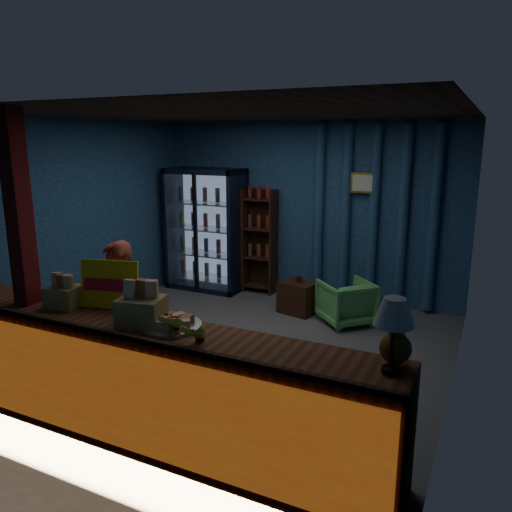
{
  "coord_description": "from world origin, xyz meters",
  "views": [
    {
      "loc": [
        2.54,
        -4.75,
        2.34
      ],
      "look_at": [
        0.32,
        -0.2,
        1.15
      ],
      "focal_mm": 35.0,
      "sensor_mm": 36.0,
      "label": 1
    }
  ],
  "objects_px": {
    "pastry_tray": "(171,324)",
    "table_lamp": "(394,315)",
    "shopkeeper": "(120,318)",
    "green_chair": "(346,302)"
  },
  "relations": [
    {
      "from": "green_chair",
      "to": "pastry_tray",
      "type": "distance_m",
      "value": 3.22
    },
    {
      "from": "pastry_tray",
      "to": "table_lamp",
      "type": "xyz_separation_m",
      "value": [
        1.65,
        -0.04,
        0.35
      ]
    },
    {
      "from": "shopkeeper",
      "to": "pastry_tray",
      "type": "xyz_separation_m",
      "value": [
        0.91,
        -0.46,
        0.25
      ]
    },
    {
      "from": "pastry_tray",
      "to": "table_lamp",
      "type": "distance_m",
      "value": 1.69
    },
    {
      "from": "green_chair",
      "to": "table_lamp",
      "type": "relative_size",
      "value": 1.31
    },
    {
      "from": "shopkeeper",
      "to": "pastry_tray",
      "type": "relative_size",
      "value": 3.04
    },
    {
      "from": "shopkeeper",
      "to": "green_chair",
      "type": "height_order",
      "value": "shopkeeper"
    },
    {
      "from": "shopkeeper",
      "to": "green_chair",
      "type": "distance_m",
      "value": 3.03
    },
    {
      "from": "pastry_tray",
      "to": "green_chair",
      "type": "bearing_deg",
      "value": 80.83
    },
    {
      "from": "shopkeeper",
      "to": "green_chair",
      "type": "relative_size",
      "value": 2.31
    }
  ]
}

